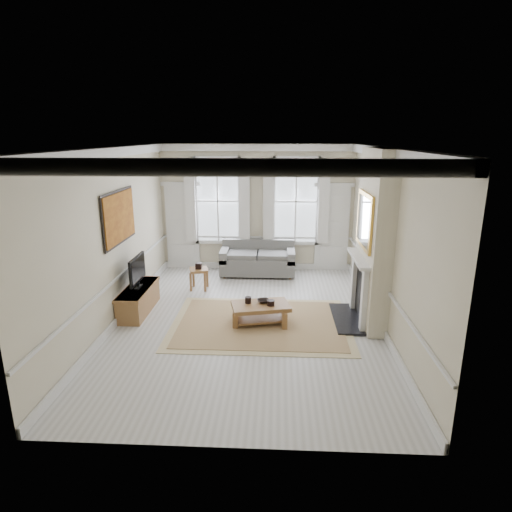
# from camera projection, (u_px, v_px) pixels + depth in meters

# --- Properties ---
(floor) EXTENTS (7.20, 7.20, 0.00)m
(floor) POSITION_uv_depth(u_px,v_px,m) (248.00, 322.00, 8.58)
(floor) COLOR #B7B5AD
(floor) RESTS_ON ground
(ceiling) EXTENTS (7.20, 7.20, 0.00)m
(ceiling) POSITION_uv_depth(u_px,v_px,m) (247.00, 147.00, 7.66)
(ceiling) COLOR white
(ceiling) RESTS_ON back_wall
(back_wall) EXTENTS (5.20, 0.00, 5.20)m
(back_wall) POSITION_uv_depth(u_px,v_px,m) (257.00, 208.00, 11.58)
(back_wall) COLOR beige
(back_wall) RESTS_ON floor
(left_wall) EXTENTS (0.00, 7.20, 7.20)m
(left_wall) POSITION_uv_depth(u_px,v_px,m) (113.00, 238.00, 8.25)
(left_wall) COLOR beige
(left_wall) RESTS_ON floor
(right_wall) EXTENTS (0.00, 7.20, 7.20)m
(right_wall) POSITION_uv_depth(u_px,v_px,m) (386.00, 241.00, 7.99)
(right_wall) COLOR beige
(right_wall) RESTS_ON floor
(window_left) EXTENTS (1.26, 0.20, 2.20)m
(window_left) POSITION_uv_depth(u_px,v_px,m) (218.00, 201.00, 11.53)
(window_left) COLOR #B2BCC6
(window_left) RESTS_ON back_wall
(window_right) EXTENTS (1.26, 0.20, 2.20)m
(window_right) POSITION_uv_depth(u_px,v_px,m) (296.00, 201.00, 11.43)
(window_right) COLOR #B2BCC6
(window_right) RESTS_ON back_wall
(door_left) EXTENTS (0.90, 0.08, 2.30)m
(door_left) POSITION_uv_depth(u_px,v_px,m) (183.00, 228.00, 11.79)
(door_left) COLOR silver
(door_left) RESTS_ON floor
(door_right) EXTENTS (0.90, 0.08, 2.30)m
(door_right) POSITION_uv_depth(u_px,v_px,m) (332.00, 229.00, 11.59)
(door_right) COLOR silver
(door_right) RESTS_ON floor
(painting) EXTENTS (0.05, 1.66, 1.06)m
(painting) POSITION_uv_depth(u_px,v_px,m) (119.00, 217.00, 8.44)
(painting) COLOR #BA7320
(painting) RESTS_ON left_wall
(chimney_breast) EXTENTS (0.35, 1.70, 3.38)m
(chimney_breast) POSITION_uv_depth(u_px,v_px,m) (374.00, 239.00, 8.19)
(chimney_breast) COLOR beige
(chimney_breast) RESTS_ON floor
(hearth) EXTENTS (0.55, 1.50, 0.05)m
(hearth) POSITION_uv_depth(u_px,v_px,m) (347.00, 318.00, 8.67)
(hearth) COLOR black
(hearth) RESTS_ON floor
(fireplace) EXTENTS (0.21, 1.45, 1.33)m
(fireplace) POSITION_uv_depth(u_px,v_px,m) (359.00, 286.00, 8.47)
(fireplace) COLOR silver
(fireplace) RESTS_ON floor
(mirror) EXTENTS (0.06, 1.26, 1.06)m
(mirror) POSITION_uv_depth(u_px,v_px,m) (364.00, 220.00, 8.11)
(mirror) COLOR gold
(mirror) RESTS_ON chimney_breast
(sofa) EXTENTS (1.96, 0.95, 0.88)m
(sofa) POSITION_uv_depth(u_px,v_px,m) (258.00, 260.00, 11.47)
(sofa) COLOR #595957
(sofa) RESTS_ON floor
(side_table) EXTENTS (0.52, 0.52, 0.52)m
(side_table) POSITION_uv_depth(u_px,v_px,m) (199.00, 273.00, 10.30)
(side_table) COLOR brown
(side_table) RESTS_ON floor
(rug) EXTENTS (3.50, 2.60, 0.02)m
(rug) POSITION_uv_depth(u_px,v_px,m) (261.00, 323.00, 8.49)
(rug) COLOR tan
(rug) RESTS_ON floor
(coffee_table) EXTENTS (1.23, 0.88, 0.42)m
(coffee_table) POSITION_uv_depth(u_px,v_px,m) (261.00, 308.00, 8.40)
(coffee_table) COLOR brown
(coffee_table) RESTS_ON rug
(ceramic_pot_a) EXTENTS (0.12, 0.12, 0.12)m
(ceramic_pot_a) POSITION_uv_depth(u_px,v_px,m) (248.00, 300.00, 8.42)
(ceramic_pot_a) COLOR black
(ceramic_pot_a) RESTS_ON coffee_table
(ceramic_pot_b) EXTENTS (0.15, 0.15, 0.11)m
(ceramic_pot_b) POSITION_uv_depth(u_px,v_px,m) (271.00, 303.00, 8.31)
(ceramic_pot_b) COLOR black
(ceramic_pot_b) RESTS_ON coffee_table
(bowl) EXTENTS (0.29, 0.29, 0.06)m
(bowl) POSITION_uv_depth(u_px,v_px,m) (263.00, 301.00, 8.46)
(bowl) COLOR black
(bowl) RESTS_ON coffee_table
(tv_stand) EXTENTS (0.48, 1.50, 0.53)m
(tv_stand) POSITION_uv_depth(u_px,v_px,m) (139.00, 300.00, 9.01)
(tv_stand) COLOR brown
(tv_stand) RESTS_ON floor
(tv) EXTENTS (0.08, 0.90, 0.68)m
(tv) POSITION_uv_depth(u_px,v_px,m) (137.00, 270.00, 8.83)
(tv) COLOR black
(tv) RESTS_ON tv_stand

